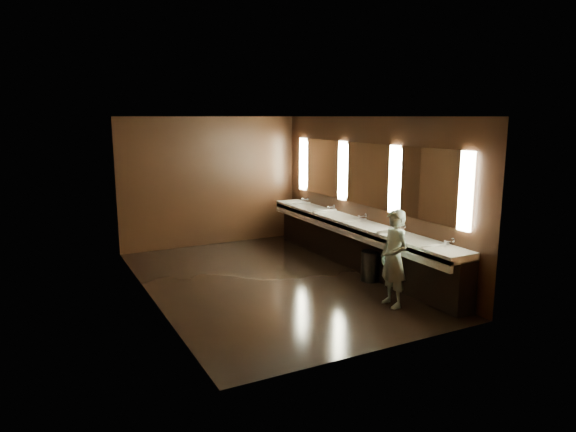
# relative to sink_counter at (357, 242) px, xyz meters

# --- Properties ---
(floor) EXTENTS (6.00, 6.00, 0.00)m
(floor) POSITION_rel_sink_counter_xyz_m (-1.79, 0.00, -0.50)
(floor) COLOR black
(floor) RESTS_ON ground
(ceiling) EXTENTS (4.00, 6.00, 0.02)m
(ceiling) POSITION_rel_sink_counter_xyz_m (-1.79, 0.00, 2.30)
(ceiling) COLOR #2D2D2B
(ceiling) RESTS_ON wall_back
(wall_back) EXTENTS (4.00, 0.02, 2.80)m
(wall_back) POSITION_rel_sink_counter_xyz_m (-1.79, 3.00, 0.90)
(wall_back) COLOR black
(wall_back) RESTS_ON floor
(wall_front) EXTENTS (4.00, 0.02, 2.80)m
(wall_front) POSITION_rel_sink_counter_xyz_m (-1.79, -3.00, 0.90)
(wall_front) COLOR black
(wall_front) RESTS_ON floor
(wall_left) EXTENTS (0.02, 6.00, 2.80)m
(wall_left) POSITION_rel_sink_counter_xyz_m (-3.79, 0.00, 0.90)
(wall_left) COLOR black
(wall_left) RESTS_ON floor
(wall_right) EXTENTS (0.02, 6.00, 2.80)m
(wall_right) POSITION_rel_sink_counter_xyz_m (0.21, 0.00, 0.90)
(wall_right) COLOR black
(wall_right) RESTS_ON floor
(sink_counter) EXTENTS (0.55, 5.40, 1.01)m
(sink_counter) POSITION_rel_sink_counter_xyz_m (0.00, 0.00, 0.00)
(sink_counter) COLOR black
(sink_counter) RESTS_ON floor
(mirror_band) EXTENTS (0.06, 5.03, 1.15)m
(mirror_band) POSITION_rel_sink_counter_xyz_m (0.19, -0.00, 1.25)
(mirror_band) COLOR #FAF8CE
(mirror_band) RESTS_ON wall_right
(person) EXTENTS (0.37, 0.55, 1.47)m
(person) POSITION_rel_sink_counter_xyz_m (-0.64, -1.87, 0.24)
(person) COLOR #97DBE1
(person) RESTS_ON floor
(trash_bin) EXTENTS (0.40, 0.40, 0.52)m
(trash_bin) POSITION_rel_sink_counter_xyz_m (-0.22, -0.74, -0.23)
(trash_bin) COLOR #232325
(trash_bin) RESTS_ON floor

